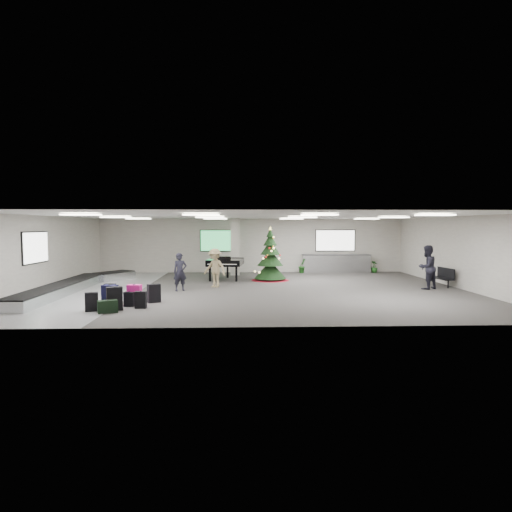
{
  "coord_description": "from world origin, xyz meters",
  "views": [
    {
      "loc": [
        -0.67,
        -18.51,
        2.76
      ],
      "look_at": [
        0.02,
        1.0,
        1.39
      ],
      "focal_mm": 30.0,
      "sensor_mm": 36.0,
      "label": 1
    }
  ],
  "objects_px": {
    "baggage_carousel": "(74,286)",
    "bench": "(443,276)",
    "service_counter": "(336,263)",
    "pink_suitcase": "(135,295)",
    "traveler_a": "(180,272)",
    "traveler_bench": "(427,267)",
    "traveler_b": "(215,268)",
    "potted_plant_right": "(374,267)",
    "christmas_tree": "(270,262)",
    "potted_plant_left": "(302,266)",
    "grand_piano": "(225,262)"
  },
  "relations": [
    {
      "from": "pink_suitcase",
      "to": "traveler_a",
      "type": "relative_size",
      "value": 0.46
    },
    {
      "from": "bench",
      "to": "traveler_b",
      "type": "height_order",
      "value": "traveler_b"
    },
    {
      "from": "service_counter",
      "to": "potted_plant_right",
      "type": "height_order",
      "value": "service_counter"
    },
    {
      "from": "traveler_b",
      "to": "potted_plant_right",
      "type": "relative_size",
      "value": 2.49
    },
    {
      "from": "service_counter",
      "to": "pink_suitcase",
      "type": "bearing_deg",
      "value": -132.22
    },
    {
      "from": "baggage_carousel",
      "to": "potted_plant_left",
      "type": "height_order",
      "value": "potted_plant_left"
    },
    {
      "from": "baggage_carousel",
      "to": "christmas_tree",
      "type": "height_order",
      "value": "christmas_tree"
    },
    {
      "from": "traveler_b",
      "to": "potted_plant_right",
      "type": "height_order",
      "value": "traveler_b"
    },
    {
      "from": "christmas_tree",
      "to": "grand_piano",
      "type": "height_order",
      "value": "christmas_tree"
    },
    {
      "from": "christmas_tree",
      "to": "traveler_a",
      "type": "height_order",
      "value": "christmas_tree"
    },
    {
      "from": "bench",
      "to": "traveler_a",
      "type": "height_order",
      "value": "traveler_a"
    },
    {
      "from": "christmas_tree",
      "to": "bench",
      "type": "relative_size",
      "value": 1.97
    },
    {
      "from": "traveler_bench",
      "to": "potted_plant_right",
      "type": "height_order",
      "value": "traveler_bench"
    },
    {
      "from": "potted_plant_left",
      "to": "potted_plant_right",
      "type": "xyz_separation_m",
      "value": [
        4.31,
        0.09,
        -0.08
      ]
    },
    {
      "from": "bench",
      "to": "traveler_a",
      "type": "xyz_separation_m",
      "value": [
        -11.85,
        -0.93,
        0.33
      ]
    },
    {
      "from": "traveler_a",
      "to": "traveler_bench",
      "type": "distance_m",
      "value": 10.72
    },
    {
      "from": "service_counter",
      "to": "potted_plant_left",
      "type": "bearing_deg",
      "value": -173.33
    },
    {
      "from": "service_counter",
      "to": "traveler_b",
      "type": "distance_m",
      "value": 9.05
    },
    {
      "from": "traveler_b",
      "to": "traveler_bench",
      "type": "distance_m",
      "value": 9.35
    },
    {
      "from": "traveler_bench",
      "to": "potted_plant_right",
      "type": "xyz_separation_m",
      "value": [
        -0.2,
        6.71,
        -0.61
      ]
    },
    {
      "from": "christmas_tree",
      "to": "bench",
      "type": "height_order",
      "value": "christmas_tree"
    },
    {
      "from": "potted_plant_left",
      "to": "bench",
      "type": "bearing_deg",
      "value": -45.89
    },
    {
      "from": "pink_suitcase",
      "to": "bench",
      "type": "bearing_deg",
      "value": 24.41
    },
    {
      "from": "potted_plant_left",
      "to": "service_counter",
      "type": "bearing_deg",
      "value": 6.67
    },
    {
      "from": "grand_piano",
      "to": "potted_plant_right",
      "type": "distance_m",
      "value": 9.27
    },
    {
      "from": "service_counter",
      "to": "traveler_bench",
      "type": "relative_size",
      "value": 2.1
    },
    {
      "from": "baggage_carousel",
      "to": "potted_plant_right",
      "type": "distance_m",
      "value": 16.47
    },
    {
      "from": "pink_suitcase",
      "to": "traveler_b",
      "type": "relative_size",
      "value": 0.43
    },
    {
      "from": "service_counter",
      "to": "potted_plant_left",
      "type": "relative_size",
      "value": 4.66
    },
    {
      "from": "potted_plant_right",
      "to": "christmas_tree",
      "type": "bearing_deg",
      "value": -152.2
    },
    {
      "from": "pink_suitcase",
      "to": "traveler_b",
      "type": "distance_m",
      "value": 5.1
    },
    {
      "from": "baggage_carousel",
      "to": "christmas_tree",
      "type": "bearing_deg",
      "value": 20.22
    },
    {
      "from": "christmas_tree",
      "to": "traveler_bench",
      "type": "distance_m",
      "value": 7.42
    },
    {
      "from": "traveler_bench",
      "to": "potted_plant_right",
      "type": "distance_m",
      "value": 6.74
    },
    {
      "from": "pink_suitcase",
      "to": "potted_plant_left",
      "type": "height_order",
      "value": "potted_plant_left"
    },
    {
      "from": "service_counter",
      "to": "grand_piano",
      "type": "relative_size",
      "value": 1.71
    },
    {
      "from": "traveler_b",
      "to": "potted_plant_left",
      "type": "height_order",
      "value": "traveler_b"
    },
    {
      "from": "baggage_carousel",
      "to": "grand_piano",
      "type": "relative_size",
      "value": 4.1
    },
    {
      "from": "baggage_carousel",
      "to": "pink_suitcase",
      "type": "distance_m",
      "value": 5.0
    },
    {
      "from": "baggage_carousel",
      "to": "bench",
      "type": "xyz_separation_m",
      "value": [
        16.43,
        0.67,
        0.27
      ]
    },
    {
      "from": "pink_suitcase",
      "to": "potted_plant_left",
      "type": "xyz_separation_m",
      "value": [
        7.32,
        10.08,
        0.07
      ]
    },
    {
      "from": "pink_suitcase",
      "to": "baggage_carousel",
      "type": "bearing_deg",
      "value": 140.26
    },
    {
      "from": "service_counter",
      "to": "traveler_b",
      "type": "xyz_separation_m",
      "value": [
        -6.84,
        -5.92,
        0.33
      ]
    },
    {
      "from": "christmas_tree",
      "to": "traveler_bench",
      "type": "xyz_separation_m",
      "value": [
        6.64,
        -3.31,
        0.02
      ]
    },
    {
      "from": "service_counter",
      "to": "traveler_b",
      "type": "relative_size",
      "value": 2.31
    },
    {
      "from": "grand_piano",
      "to": "service_counter",
      "type": "bearing_deg",
      "value": 32.71
    },
    {
      "from": "service_counter",
      "to": "christmas_tree",
      "type": "xyz_separation_m",
      "value": [
        -4.18,
        -3.54,
        0.4
      ]
    },
    {
      "from": "baggage_carousel",
      "to": "potted_plant_left",
      "type": "relative_size",
      "value": 11.18
    },
    {
      "from": "traveler_bench",
      "to": "potted_plant_left",
      "type": "distance_m",
      "value": 8.02
    },
    {
      "from": "christmas_tree",
      "to": "bench",
      "type": "distance_m",
      "value": 8.18
    }
  ]
}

